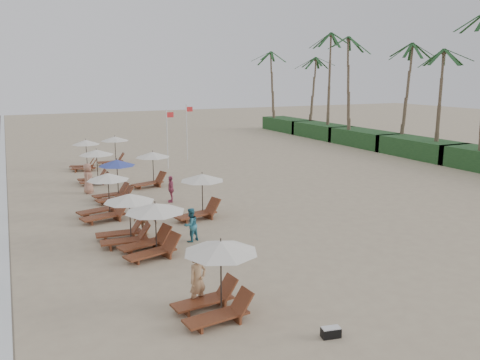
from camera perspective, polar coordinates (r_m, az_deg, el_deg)
name	(u,v)px	position (r m, az deg, el deg)	size (l,w,h in m)	color
ground	(290,243)	(21.33, 5.89, -7.34)	(160.00, 160.00, 0.00)	tan
foam_line	(2,215)	(28.05, -25.92, -3.73)	(0.50, 140.00, 0.02)	white
shrub_hedge	(420,148)	(45.82, 20.25, 3.51)	(3.20, 53.00, 1.60)	#193D1C
palm_row	(420,41)	(46.04, 20.20, 14.95)	(7.00, 52.00, 12.30)	brown
lounger_station_0	(214,280)	(14.82, -3.06, -11.50)	(2.60, 2.26, 2.32)	brown
lounger_station_1	(150,229)	(19.97, -10.45, -5.64)	(2.79, 2.43, 2.10)	brown
lounger_station_2	(124,219)	(21.62, -13.30, -4.46)	(2.58, 2.18, 2.14)	brown
lounger_station_3	(103,199)	(25.46, -15.66, -2.16)	(2.72, 2.51, 2.30)	brown
lounger_station_4	(113,182)	(28.82, -14.51, -0.23)	(2.52, 2.08, 2.38)	brown
lounger_station_5	(94,165)	(33.82, -16.59, 1.64)	(2.45, 2.26, 2.26)	brown
lounger_station_6	(84,155)	(38.87, -17.70, 2.80)	(2.38, 2.13, 2.29)	brown
inland_station_0	(199,194)	(24.54, -4.82, -1.63)	(2.91, 2.24, 2.22)	brown
inland_station_1	(150,167)	(31.99, -10.41, 1.55)	(2.82, 2.24, 2.22)	brown
inland_station_2	(113,148)	(40.71, -14.57, 3.66)	(2.72, 2.24, 2.22)	brown
beachgoer_near	(198,280)	(15.54, -4.95, -11.53)	(0.63, 0.42, 1.73)	tan
beachgoer_mid_a	(191,225)	(21.36, -5.75, -5.21)	(0.72, 0.56, 1.49)	teal
beachgoer_mid_b	(145,216)	(22.50, -11.02, -4.12)	(1.13, 0.65, 1.76)	#8A6646
beachgoer_far_a	(171,189)	(28.01, -8.04, -1.04)	(0.89, 0.37, 1.52)	#AD4563
beachgoer_far_b	(88,178)	(31.15, -17.26, 0.17)	(0.90, 0.59, 1.85)	#A6715A
duffel_bag	(331,332)	(14.36, 10.52, -17.01)	(0.57, 0.36, 0.30)	black
flag_pole_near	(168,136)	(37.88, -8.42, 5.07)	(0.59, 0.08, 4.52)	silver
flag_pole_far	(187,129)	(41.59, -6.17, 5.86)	(0.60, 0.08, 4.67)	silver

